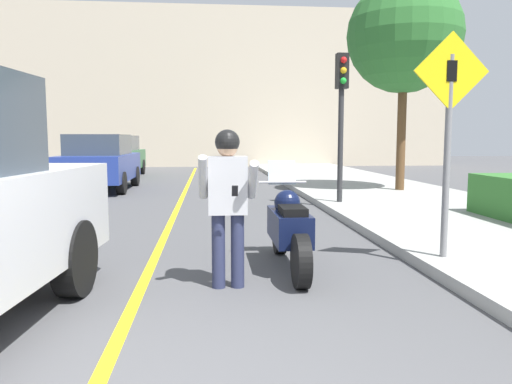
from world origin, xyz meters
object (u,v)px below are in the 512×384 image
object	(u,v)px
traffic_light	(342,99)
street_tree	(404,36)
motorcycle	(289,228)
person_biker	(228,193)
parked_car_green	(117,156)
crossing_sign	(449,124)
parked_car_blue	(100,162)

from	to	relation	value
traffic_light	street_tree	world-z (taller)	street_tree
motorcycle	person_biker	world-z (taller)	person_biker
street_tree	parked_car_green	distance (m)	12.30
person_biker	traffic_light	size ratio (longest dim) A/B	0.51
crossing_sign	traffic_light	bearing A→B (deg)	88.76
person_biker	parked_car_blue	bearing A→B (deg)	108.59
person_biker	street_tree	xyz separation A→B (m)	(5.08, 8.25, 3.30)
parked_car_green	parked_car_blue	bearing A→B (deg)	-84.79
person_biker	parked_car_blue	world-z (taller)	parked_car_blue
motorcycle	street_tree	bearing A→B (deg)	60.13
crossing_sign	parked_car_blue	xyz separation A→B (m)	(-6.08, 9.77, -0.88)
motorcycle	street_tree	size ratio (longest dim) A/B	0.38
parked_car_green	crossing_sign	bearing A→B (deg)	-66.69
traffic_light	parked_car_blue	size ratio (longest dim) A/B	0.78
motorcycle	traffic_light	size ratio (longest dim) A/B	0.67
person_biker	parked_car_blue	xyz separation A→B (m)	(-3.47, 10.31, -0.15)
motorcycle	parked_car_green	bearing A→B (deg)	107.37
parked_car_blue	parked_car_green	distance (m)	5.54
traffic_light	parked_car_blue	xyz separation A→B (m)	(-6.20, 4.53, -1.58)
crossing_sign	street_tree	bearing A→B (deg)	72.25
motorcycle	person_biker	xyz separation A→B (m)	(-0.76, -0.71, 0.51)
street_tree	parked_car_blue	bearing A→B (deg)	166.44
traffic_light	parked_car_green	xyz separation A→B (m)	(-6.70, 10.04, -1.58)
person_biker	traffic_light	world-z (taller)	traffic_light
crossing_sign	traffic_light	world-z (taller)	traffic_light
crossing_sign	street_tree	size ratio (longest dim) A/B	0.46
traffic_light	crossing_sign	bearing A→B (deg)	-91.24
parked_car_blue	parked_car_green	bearing A→B (deg)	95.21
person_biker	traffic_light	xyz separation A→B (m)	(2.73, 5.79, 1.43)
motorcycle	traffic_light	bearing A→B (deg)	68.76
person_biker	crossing_sign	xyz separation A→B (m)	(2.62, 0.54, 0.73)
crossing_sign	parked_car_blue	world-z (taller)	crossing_sign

